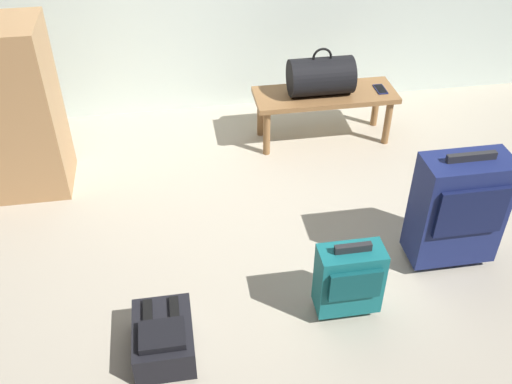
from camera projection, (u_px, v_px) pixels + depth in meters
The scene contains 8 objects.
ground_plane at pixel (254, 231), 3.48m from camera, with size 6.60×6.60×0.00m, color #B2A893.
bench at pixel (325, 100), 4.12m from camera, with size 1.00×0.36×0.38m.
duffel_bag_black at pixel (321, 76), 4.00m from camera, with size 0.44×0.26×0.34m.
cell_phone at pixel (380, 89), 4.11m from camera, with size 0.07×0.14×0.01m.
suitcase_upright_navy at pixel (458, 209), 3.08m from camera, with size 0.46×0.26×0.71m.
suitcase_small_teal at pixel (349, 279), 2.85m from camera, with size 0.32×0.19×0.46m.
backpack_dark at pixel (163, 337), 2.74m from camera, with size 0.28×0.38×0.21m.
side_cabinet at pixel (10, 111), 3.53m from camera, with size 0.56×0.44×1.10m.
Camera 1 is at (-0.41, -2.58, 2.31)m, focal length 40.80 mm.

